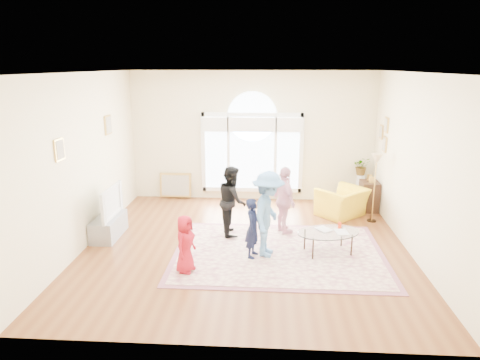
# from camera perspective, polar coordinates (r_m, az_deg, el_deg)

# --- Properties ---
(ground) EXTENTS (6.00, 6.00, 0.00)m
(ground) POSITION_cam_1_polar(r_m,az_deg,el_deg) (8.20, 0.77, -8.80)
(ground) COLOR brown
(ground) RESTS_ON ground
(room_shell) EXTENTS (6.00, 6.00, 6.00)m
(room_shell) POSITION_cam_1_polar(r_m,az_deg,el_deg) (10.47, 1.63, 5.46)
(room_shell) COLOR beige
(room_shell) RESTS_ON ground
(area_rug) EXTENTS (3.60, 2.60, 0.02)m
(area_rug) POSITION_cam_1_polar(r_m,az_deg,el_deg) (7.94, 5.17, -9.62)
(area_rug) COLOR beige
(area_rug) RESTS_ON ground
(rug_border) EXTENTS (3.80, 2.80, 0.01)m
(rug_border) POSITION_cam_1_polar(r_m,az_deg,el_deg) (7.94, 5.17, -9.65)
(rug_border) COLOR #8E5466
(rug_border) RESTS_ON ground
(tv_console) EXTENTS (0.45, 1.00, 0.42)m
(tv_console) POSITION_cam_1_polar(r_m,az_deg,el_deg) (8.95, -17.10, -5.96)
(tv_console) COLOR gray
(tv_console) RESTS_ON ground
(television) EXTENTS (0.17, 1.06, 0.61)m
(television) POSITION_cam_1_polar(r_m,az_deg,el_deg) (8.78, -17.31, -2.82)
(television) COLOR black
(television) RESTS_ON tv_console
(coffee_table) EXTENTS (1.30, 1.01, 0.54)m
(coffee_table) POSITION_cam_1_polar(r_m,az_deg,el_deg) (7.92, 11.70, -6.89)
(coffee_table) COLOR silver
(coffee_table) RESTS_ON ground
(armchair) EXTENTS (1.31, 1.30, 0.64)m
(armchair) POSITION_cam_1_polar(r_m,az_deg,el_deg) (9.94, 13.45, -2.90)
(armchair) COLOR yellow
(armchair) RESTS_ON ground
(side_cabinet) EXTENTS (0.40, 0.50, 0.70)m
(side_cabinet) POSITION_cam_1_polar(r_m,az_deg,el_deg) (10.46, 16.82, -2.06)
(side_cabinet) COLOR black
(side_cabinet) RESTS_ON ground
(floor_lamp) EXTENTS (0.28, 0.28, 1.51)m
(floor_lamp) POSITION_cam_1_polar(r_m,az_deg,el_deg) (9.52, 17.72, 2.01)
(floor_lamp) COLOR black
(floor_lamp) RESTS_ON ground
(plant_pedestal) EXTENTS (0.20, 0.20, 0.70)m
(plant_pedestal) POSITION_cam_1_polar(r_m,az_deg,el_deg) (11.03, 15.71, -1.10)
(plant_pedestal) COLOR white
(plant_pedestal) RESTS_ON ground
(potted_plant) EXTENTS (0.41, 0.36, 0.45)m
(potted_plant) POSITION_cam_1_polar(r_m,az_deg,el_deg) (10.89, 15.92, 1.80)
(potted_plant) COLOR #33722D
(potted_plant) RESTS_ON plant_pedestal
(leaning_picture) EXTENTS (0.80, 0.14, 0.62)m
(leaning_picture) POSITION_cam_1_polar(r_m,az_deg,el_deg) (11.15, -8.50, -2.40)
(leaning_picture) COLOR tan
(leaning_picture) RESTS_ON ground
(child_red) EXTENTS (0.43, 0.54, 0.97)m
(child_red) POSITION_cam_1_polar(r_m,az_deg,el_deg) (7.10, -7.31, -8.43)
(child_red) COLOR #AB1425
(child_red) RESTS_ON area_rug
(child_navy) EXTENTS (0.35, 0.44, 1.07)m
(child_navy) POSITION_cam_1_polar(r_m,az_deg,el_deg) (7.55, 1.74, -6.40)
(child_navy) COLOR #121835
(child_navy) RESTS_ON area_rug
(child_black) EXTENTS (0.64, 0.76, 1.39)m
(child_black) POSITION_cam_1_polar(r_m,az_deg,el_deg) (8.50, -1.06, -2.75)
(child_black) COLOR black
(child_black) RESTS_ON area_rug
(child_pink) EXTENTS (0.63, 0.87, 1.37)m
(child_pink) POSITION_cam_1_polar(r_m,az_deg,el_deg) (8.59, 5.95, -2.72)
(child_pink) COLOR #E5A1B5
(child_pink) RESTS_ON area_rug
(child_blue) EXTENTS (0.76, 1.09, 1.54)m
(child_blue) POSITION_cam_1_polar(r_m,az_deg,el_deg) (7.54, 3.75, -4.57)
(child_blue) COLOR #5588C1
(child_blue) RESTS_ON area_rug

